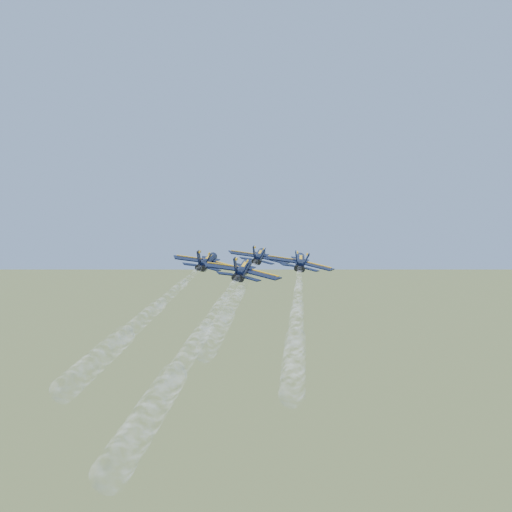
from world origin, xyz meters
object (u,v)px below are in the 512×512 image
(jet_right, at_px, (300,262))
(jet_slot, at_px, (243,270))
(jet_left, at_px, (208,261))
(jet_lead, at_px, (259,256))

(jet_right, distance_m, jet_slot, 17.29)
(jet_left, height_order, jet_slot, same)
(jet_left, relative_size, jet_right, 1.00)
(jet_lead, relative_size, jet_slot, 1.00)
(jet_slot, bearing_deg, jet_right, 55.57)
(jet_lead, bearing_deg, jet_left, -126.49)
(jet_left, bearing_deg, jet_slot, -58.24)
(jet_lead, distance_m, jet_right, 15.06)
(jet_lead, height_order, jet_slot, same)
(jet_lead, relative_size, jet_left, 1.00)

